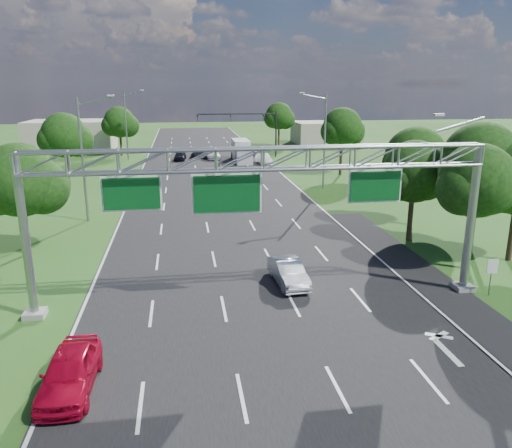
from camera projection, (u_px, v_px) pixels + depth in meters
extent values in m
plane|color=#284715|center=(226.00, 216.00, 43.09)|extent=(220.00, 220.00, 0.00)
cube|color=black|center=(226.00, 216.00, 43.09)|extent=(18.00, 180.00, 0.02)
cube|color=black|center=(423.00, 277.00, 29.32)|extent=(3.00, 30.00, 0.02)
cube|color=gray|center=(463.00, 287.00, 27.56)|extent=(1.00, 1.00, 0.30)
cylinder|color=gray|center=(471.00, 220.00, 26.51)|extent=(0.44, 0.44, 8.00)
cube|color=gray|center=(35.00, 314.00, 24.34)|extent=(1.00, 1.00, 0.30)
cylinder|color=gray|center=(25.00, 239.00, 23.30)|extent=(0.40, 0.40, 8.00)
cylinder|color=gray|center=(460.00, 125.00, 24.99)|extent=(2.54, 0.12, 0.79)
cube|color=beige|center=(439.00, 115.00, 24.68)|extent=(0.50, 0.22, 0.12)
cube|color=white|center=(132.00, 193.00, 23.45)|extent=(2.80, 0.05, 1.70)
cube|color=#08471A|center=(132.00, 194.00, 23.40)|extent=(2.62, 0.05, 1.52)
cube|color=white|center=(227.00, 194.00, 24.14)|extent=(3.40, 0.05, 2.00)
cube|color=#08471A|center=(227.00, 194.00, 24.08)|extent=(3.22, 0.05, 1.82)
cube|color=white|center=(375.00, 186.00, 25.17)|extent=(2.80, 0.05, 1.70)
cube|color=#08471A|center=(375.00, 186.00, 25.11)|extent=(2.62, 0.05, 1.52)
cylinder|color=gray|center=(490.00, 278.00, 26.50)|extent=(0.06, 0.06, 2.00)
cube|color=white|center=(493.00, 266.00, 26.28)|extent=(0.60, 0.04, 0.80)
cylinder|color=black|center=(276.00, 134.00, 77.03)|extent=(0.24, 0.24, 7.00)
cylinder|color=black|center=(237.00, 114.00, 75.33)|extent=(12.00, 0.18, 0.18)
imported|color=black|center=(197.00, 118.00, 74.63)|extent=(0.18, 0.22, 1.10)
imported|color=black|center=(231.00, 118.00, 75.34)|extent=(0.18, 0.22, 1.10)
imported|color=black|center=(263.00, 117.00, 76.05)|extent=(0.18, 0.22, 1.10)
cylinder|color=gray|center=(83.00, 161.00, 40.09)|extent=(0.20, 0.20, 10.00)
cylinder|color=gray|center=(94.00, 101.00, 39.01)|extent=(2.78, 0.12, 0.60)
cube|color=beige|center=(111.00, 95.00, 39.08)|extent=(0.55, 0.22, 0.12)
cylinder|color=gray|center=(126.00, 126.00, 73.41)|extent=(0.20, 0.20, 10.00)
cylinder|color=gray|center=(133.00, 93.00, 72.32)|extent=(2.78, 0.12, 0.60)
cube|color=beige|center=(142.00, 90.00, 72.40)|extent=(0.55, 0.22, 0.12)
cylinder|color=gray|center=(325.00, 142.00, 52.90)|extent=(0.20, 0.20, 10.00)
cylinder|color=gray|center=(314.00, 97.00, 51.44)|extent=(2.78, 0.12, 0.60)
cube|color=beige|center=(302.00, 93.00, 51.14)|extent=(0.55, 0.22, 0.12)
cylinder|color=#2D2116|center=(470.00, 240.00, 30.23)|extent=(0.36, 0.36, 3.74)
sphere|color=black|center=(477.00, 181.00, 29.25)|extent=(4.40, 4.40, 4.40)
sphere|color=black|center=(489.00, 188.00, 29.93)|extent=(3.30, 3.30, 3.30)
sphere|color=black|center=(463.00, 190.00, 28.94)|extent=(3.08, 3.08, 3.08)
cylinder|color=#2D2116|center=(473.00, 222.00, 33.31)|extent=(0.36, 0.36, 4.18)
sphere|color=black|center=(480.00, 161.00, 32.21)|extent=(5.00, 5.00, 5.00)
sphere|color=black|center=(493.00, 169.00, 32.93)|extent=(3.75, 3.75, 3.75)
sphere|color=black|center=(466.00, 170.00, 31.89)|extent=(3.50, 3.50, 3.50)
cylinder|color=#2D2116|center=(410.00, 218.00, 35.86)|extent=(0.36, 0.36, 3.30)
sphere|color=black|center=(414.00, 171.00, 34.94)|extent=(4.40, 4.40, 4.40)
sphere|color=black|center=(425.00, 178.00, 35.62)|extent=(3.30, 3.30, 3.30)
sphere|color=black|center=(402.00, 179.00, 34.63)|extent=(3.08, 3.08, 3.08)
cylinder|color=#2D2116|center=(512.00, 234.00, 31.71)|extent=(0.36, 0.36, 3.52)
sphere|color=black|center=(507.00, 187.00, 30.43)|extent=(3.22, 3.22, 3.22)
cylinder|color=#2D2116|center=(412.00, 203.00, 39.92)|extent=(0.36, 0.36, 3.52)
sphere|color=black|center=(416.00, 157.00, 38.93)|extent=(4.80, 4.80, 4.80)
sphere|color=black|center=(427.00, 164.00, 39.64)|extent=(3.60, 3.60, 3.60)
sphere|color=black|center=(404.00, 164.00, 38.62)|extent=(3.36, 3.36, 3.36)
cylinder|color=#2D2116|center=(26.00, 231.00, 33.06)|extent=(0.36, 0.36, 3.08)
sphere|color=black|center=(20.00, 180.00, 32.12)|extent=(4.80, 4.80, 4.80)
sphere|color=black|center=(42.00, 187.00, 32.84)|extent=(3.60, 3.60, 3.60)
sphere|color=black|center=(1.00, 189.00, 31.81)|extent=(3.36, 3.36, 3.36)
cylinder|color=#2D2116|center=(68.00, 170.00, 54.58)|extent=(0.36, 0.36, 3.74)
sphere|color=black|center=(64.00, 135.00, 53.55)|extent=(4.80, 4.80, 4.80)
sphere|color=black|center=(77.00, 140.00, 54.27)|extent=(3.60, 3.60, 3.60)
sphere|color=black|center=(53.00, 140.00, 53.24)|extent=(3.36, 3.36, 3.36)
cylinder|color=#2D2116|center=(121.00, 145.00, 78.86)|extent=(0.36, 0.36, 3.30)
sphere|color=black|center=(119.00, 122.00, 77.90)|extent=(4.80, 4.80, 4.80)
sphere|color=black|center=(128.00, 126.00, 78.61)|extent=(3.60, 3.60, 3.60)
sphere|color=black|center=(112.00, 125.00, 77.59)|extent=(3.36, 3.36, 3.36)
cylinder|color=#2D2116|center=(341.00, 159.00, 61.97)|extent=(0.36, 0.36, 3.96)
sphere|color=black|center=(342.00, 127.00, 60.92)|extent=(4.80, 4.80, 4.80)
sphere|color=black|center=(350.00, 132.00, 61.63)|extent=(3.60, 3.60, 3.60)
sphere|color=black|center=(334.00, 131.00, 60.61)|extent=(3.36, 3.36, 3.36)
cylinder|color=#2D2116|center=(279.00, 137.00, 90.31)|extent=(0.36, 0.36, 3.52)
sphere|color=black|center=(279.00, 116.00, 89.31)|extent=(4.80, 4.80, 4.80)
sphere|color=black|center=(285.00, 119.00, 90.02)|extent=(3.60, 3.60, 3.60)
sphere|color=black|center=(273.00, 119.00, 89.00)|extent=(3.36, 3.36, 3.36)
cube|color=#AFA492|center=(72.00, 135.00, 84.96)|extent=(14.00, 10.00, 5.00)
cube|color=#AFA492|center=(326.00, 132.00, 95.48)|extent=(12.00, 9.00, 4.00)
imported|color=#B40825|center=(70.00, 371.00, 18.35)|extent=(1.93, 4.56, 1.54)
imported|color=silver|center=(288.00, 272.00, 28.23)|extent=(1.79, 4.31, 1.39)
imported|color=silver|center=(212.00, 154.00, 75.72)|extent=(2.49, 5.09, 1.43)
imported|color=black|center=(198.00, 153.00, 77.25)|extent=(2.52, 4.47, 1.18)
imported|color=black|center=(180.00, 156.00, 74.21)|extent=(2.02, 4.07, 1.33)
imported|color=silver|center=(264.00, 159.00, 71.08)|extent=(1.96, 4.30, 1.37)
cube|color=beige|center=(241.00, 150.00, 73.82)|extent=(2.32, 5.78, 2.89)
cube|color=silver|center=(244.00, 157.00, 70.11)|extent=(2.22, 2.12, 2.12)
cylinder|color=black|center=(237.00, 161.00, 70.30)|extent=(0.34, 0.96, 0.96)
cylinder|color=black|center=(251.00, 161.00, 70.61)|extent=(0.34, 0.96, 0.96)
cylinder|color=black|center=(232.00, 155.00, 75.80)|extent=(0.34, 0.96, 0.96)
cylinder|color=black|center=(246.00, 155.00, 76.10)|extent=(0.34, 0.96, 0.96)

